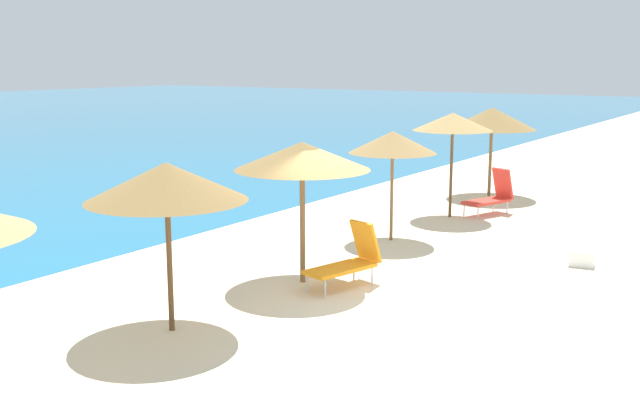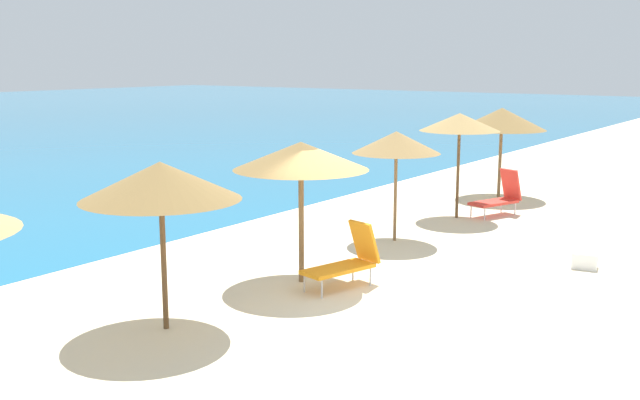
% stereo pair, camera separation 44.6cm
% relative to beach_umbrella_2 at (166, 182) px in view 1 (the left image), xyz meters
% --- Properties ---
extents(ground_plane, '(160.00, 160.00, 0.00)m').
position_rel_beach_umbrella_2_xyz_m(ground_plane, '(3.12, -1.67, -2.30)').
color(ground_plane, beige).
extents(beach_umbrella_2, '(2.42, 2.42, 2.60)m').
position_rel_beach_umbrella_2_xyz_m(beach_umbrella_2, '(0.00, 0.00, 0.00)').
color(beach_umbrella_2, brown).
rests_on(beach_umbrella_2, ground_plane).
extents(beach_umbrella_3, '(2.49, 2.49, 2.63)m').
position_rel_beach_umbrella_2_xyz_m(beach_umbrella_3, '(3.20, -0.22, 0.06)').
color(beach_umbrella_3, brown).
rests_on(beach_umbrella_3, ground_plane).
extents(beach_umbrella_4, '(2.00, 2.00, 2.51)m').
position_rel_beach_umbrella_2_xyz_m(beach_umbrella_4, '(7.03, -0.02, -0.05)').
color(beach_umbrella_4, brown).
rests_on(beach_umbrella_4, ground_plane).
extents(beach_umbrella_5, '(2.07, 2.07, 2.74)m').
position_rel_beach_umbrella_2_xyz_m(beach_umbrella_5, '(10.19, -0.08, 0.20)').
color(beach_umbrella_5, brown).
rests_on(beach_umbrella_5, ground_plane).
extents(beach_umbrella_6, '(2.62, 2.62, 2.69)m').
position_rel_beach_umbrella_2_xyz_m(beach_umbrella_6, '(13.73, 0.20, 0.05)').
color(beach_umbrella_6, brown).
rests_on(beach_umbrella_6, ground_plane).
extents(lounge_chair_0, '(1.58, 1.03, 1.22)m').
position_rel_beach_umbrella_2_xyz_m(lounge_chair_0, '(11.14, -0.87, -1.79)').
color(lounge_chair_0, red).
rests_on(lounge_chair_0, ground_plane).
extents(lounge_chair_1, '(1.59, 0.92, 1.17)m').
position_rel_beach_umbrella_2_xyz_m(lounge_chair_1, '(3.43, -1.08, -1.80)').
color(lounge_chair_1, orange).
rests_on(lounge_chair_1, ground_plane).
extents(cooler_box, '(0.47, 0.54, 0.32)m').
position_rel_beach_umbrella_2_xyz_m(cooler_box, '(7.22, -4.26, -2.15)').
color(cooler_box, white).
rests_on(cooler_box, ground_plane).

